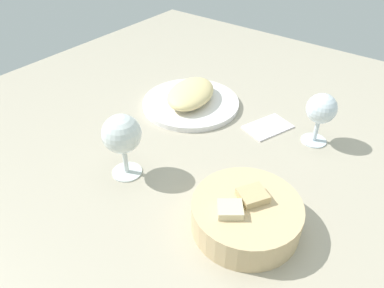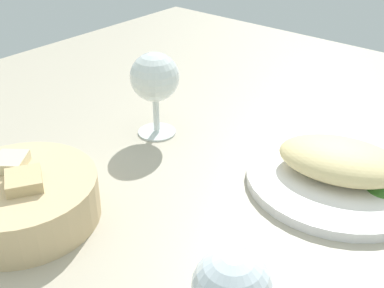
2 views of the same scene
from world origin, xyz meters
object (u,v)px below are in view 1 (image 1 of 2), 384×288
Objects in this scene: bread_basket at (246,215)px; plate at (191,103)px; wine_glass_far at (321,111)px; wine_glass_near at (122,136)px; folded_napkin at (268,126)px.

plate is at bearing -129.38° from bread_basket.
wine_glass_near is at bearing -37.90° from wine_glass_far.
wine_glass_near reaches higher than bread_basket.
bread_basket reaches higher than folded_napkin.
wine_glass_far is (-31.24, -0.23, 5.27)cm from bread_basket.
wine_glass_near is 1.13× the size of wine_glass_far.
folded_napkin is (-32.19, 15.36, -8.91)cm from wine_glass_near.
bread_basket reaches higher than plate.
wine_glass_near is at bearing 174.61° from folded_napkin.
wine_glass_far is 13.52cm from folded_napkin.
bread_basket is 31.79cm from folded_napkin.
plate reaches higher than folded_napkin.
wine_glass_near is (29.03, 5.74, 8.61)cm from plate.
folded_napkin is at bearing -81.73° from wine_glass_far.
bread_basket is at bearing 0.42° from wine_glass_far.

